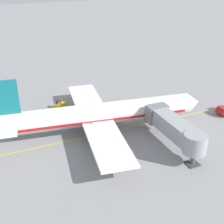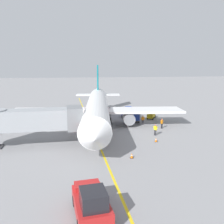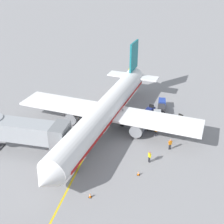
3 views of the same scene
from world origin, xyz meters
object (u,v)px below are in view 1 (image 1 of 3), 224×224
Objects in this scene: parked_airliner at (100,114)px; safety_cone_nose_right at (169,109)px; baggage_tug_trailing at (55,118)px; ground_crew_loader at (119,102)px; baggage_cart_front at (78,111)px; baggage_tug_lead at (61,105)px; ground_crew_wing_walker at (87,107)px; safety_cone_nose_left at (135,104)px; baggage_cart_third_in_train at (49,113)px; ground_crew_marshaller at (98,100)px; baggage_cart_tail_end at (35,116)px; jet_bridge at (175,128)px; baggage_cart_second_in_train at (62,112)px.

safety_cone_nose_right is (-1.93, 15.45, -2.90)m from parked_airliner.
ground_crew_loader is (-1.39, 13.64, 0.24)m from baggage_tug_trailing.
parked_airliner is 12.64× the size of baggage_cart_front.
ground_crew_wing_walker reaches higher than baggage_tug_lead.
baggage_tug_lead is at bearing -107.65° from safety_cone_nose_left.
baggage_cart_third_in_train is 1.75× the size of ground_crew_marshaller.
parked_airliner is 7.73m from baggage_cart_front.
safety_cone_nose_left is 1.00× the size of safety_cone_nose_right.
baggage_cart_tail_end is at bearing -131.50° from parked_airliner.
jet_bridge is at bearing -5.78° from safety_cone_nose_left.
baggage_cart_front is at bearing -85.87° from ground_crew_loader.
safety_cone_nose_right is (6.43, 24.89, -0.66)m from baggage_cart_tail_end.
parked_airliner reaches higher than safety_cone_nose_right.
safety_cone_nose_left is at bearing 72.35° from baggage_tug_lead.
baggage_tug_lead is 4.22m from baggage_cart_third_in_train.
safety_cone_nose_left is at bearing 70.79° from ground_crew_loader.
baggage_cart_front is 5.44m from baggage_cart_third_in_train.
ground_crew_wing_walker is (3.21, 4.41, 0.24)m from baggage_tug_lead.
ground_crew_marshaller is at bearing 121.17° from baggage_cart_front.
parked_airliner is at bearing -43.04° from ground_crew_loader.
baggage_cart_tail_end is (-8.35, -9.44, -2.24)m from parked_airliner.
safety_cone_nose_left is (-0.35, 16.62, -0.42)m from baggage_tug_trailing.
ground_crew_loader is (-0.65, 8.96, 0.00)m from baggage_cart_front.
jet_bridge is at bearing 42.51° from parked_airliner.
parked_airliner is 9.37m from baggage_cart_second_in_train.
baggage_cart_second_in_train and baggage_cart_third_in_train have the same top height.
jet_bridge reaches higher than safety_cone_nose_right.
baggage_cart_second_in_train is 14.91m from safety_cone_nose_left.
baggage_cart_tail_end is 5.00× the size of safety_cone_nose_right.
safety_cone_nose_left is at bearing -133.84° from safety_cone_nose_right.
baggage_tug_trailing is at bearing -135.90° from parked_airliner.
ground_crew_marshaller is (-19.92, -4.97, -2.50)m from jet_bridge.
baggage_tug_lead reaches higher than baggage_cart_tail_end.
baggage_cart_tail_end is (0.09, -2.54, 0.00)m from baggage_cart_third_in_train.
parked_airliner is 63.22× the size of safety_cone_nose_left.
ground_crew_marshaller is at bearing -125.25° from ground_crew_loader.
baggage_cart_third_in_train is 2.54m from baggage_cart_tail_end.
baggage_cart_front reaches higher than safety_cone_nose_left.
baggage_cart_front is 1.75× the size of ground_crew_loader.
parked_airliner reaches higher than baggage_tug_lead.
baggage_cart_front is 1.75× the size of ground_crew_marshaller.
baggage_cart_front is (-16.70, -10.29, -2.50)m from jet_bridge.
baggage_cart_tail_end is 19.85m from safety_cone_nose_left.
safety_cone_nose_left is at bearing 123.46° from parked_airliner.
baggage_cart_third_in_train is (2.90, -3.07, 0.24)m from baggage_tug_lead.
baggage_cart_front is at bearing 77.13° from baggage_cart_second_in_train.
baggage_tug_trailing reaches higher than baggage_cart_front.
ground_crew_marshaller reaches higher than baggage_cart_third_in_train.
baggage_cart_front is 5.00× the size of safety_cone_nose_left.
jet_bridge is at bearing 24.72° from ground_crew_wing_walker.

